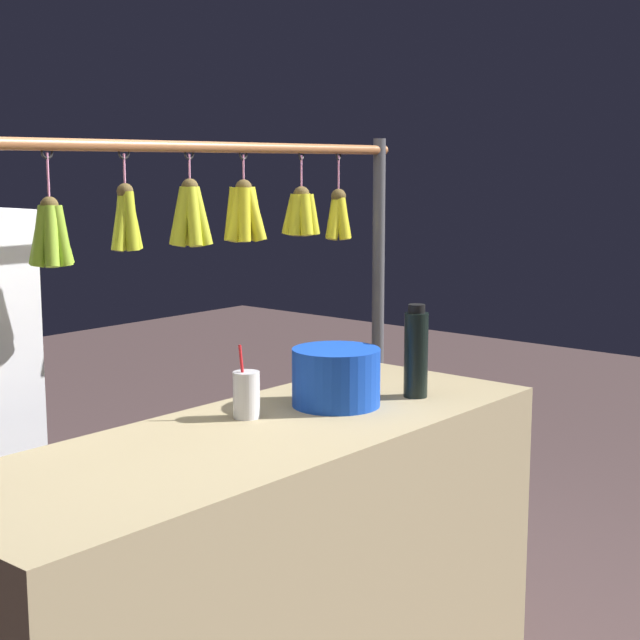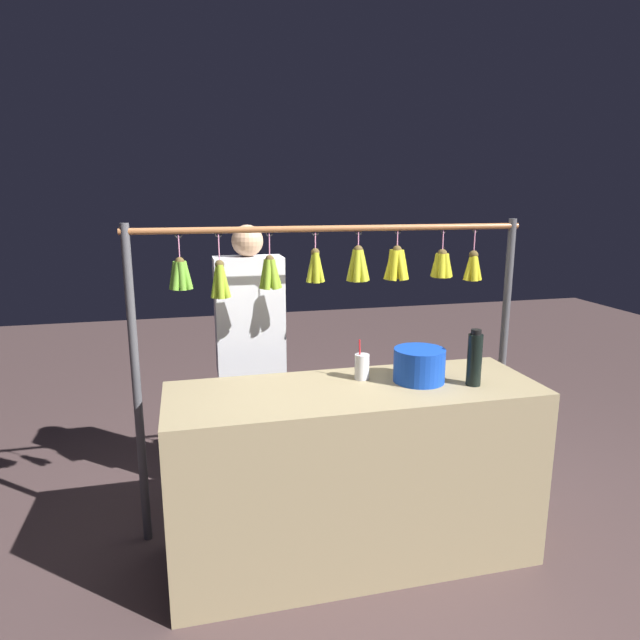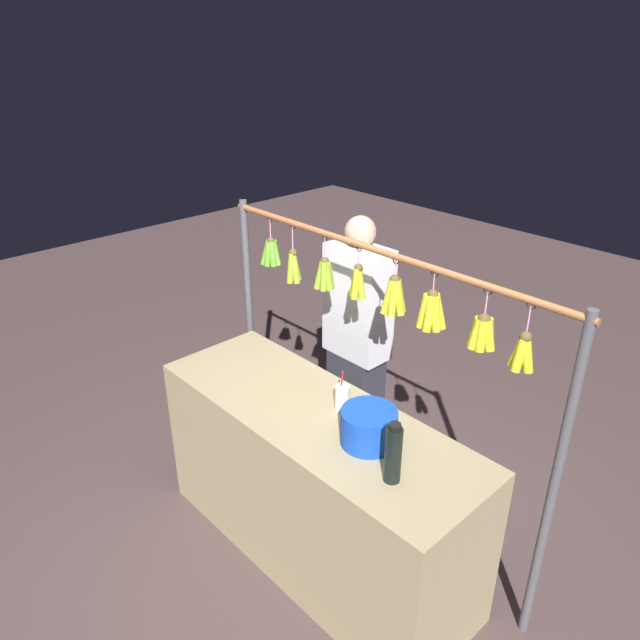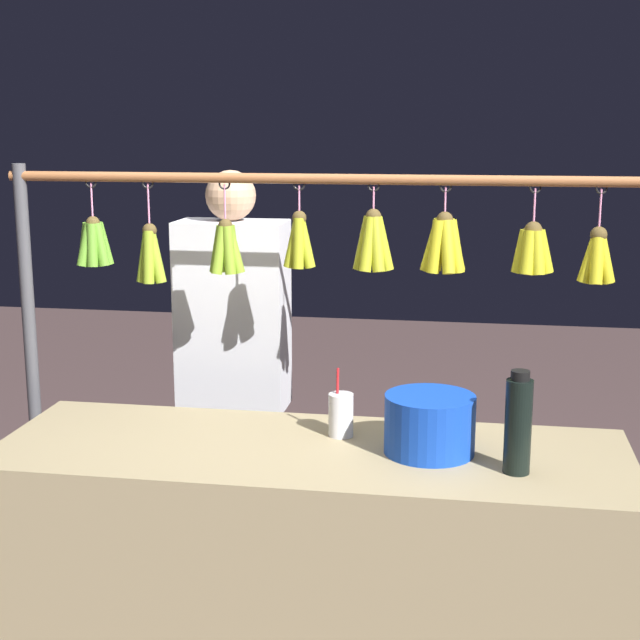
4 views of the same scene
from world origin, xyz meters
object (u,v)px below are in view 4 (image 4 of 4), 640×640
Objects in this scene: vendor_person at (235,397)px; blue_bucket at (430,424)px; drink_cup at (341,415)px; water_bottle at (518,424)px.

blue_bucket is at bearing 136.24° from vendor_person.
drink_cup is 0.80m from vendor_person.
water_bottle is 0.17× the size of vendor_person.
vendor_person is at bearing -40.19° from water_bottle.
water_bottle reaches higher than drink_cup.
blue_bucket is 1.25× the size of drink_cup.
drink_cup is at bearing -20.72° from blue_bucket.
blue_bucket is at bearing 159.28° from drink_cup.
water_bottle is at bearing 139.81° from vendor_person.
drink_cup is (0.50, -0.21, -0.07)m from water_bottle.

